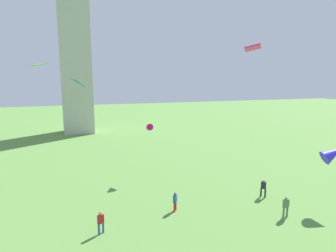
{
  "coord_description": "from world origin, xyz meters",
  "views": [
    {
      "loc": [
        -7.44,
        -0.59,
        11.09
      ],
      "look_at": [
        -0.75,
        19.98,
        7.38
      ],
      "focal_mm": 30.23,
      "sensor_mm": 36.0,
      "label": 1
    }
  ],
  "objects": [
    {
      "name": "person_0",
      "position": [
        0.02,
        20.4,
        0.93
      ],
      "size": [
        0.45,
        0.49,
        1.64
      ],
      "rotation": [
        0.0,
        0.0,
        4.06
      ],
      "color": "red",
      "rests_on": "ground_plane"
    },
    {
      "name": "person_1",
      "position": [
        8.1,
        16.65,
        1.0
      ],
      "size": [
        0.55,
        0.32,
        1.77
      ],
      "rotation": [
        0.0,
        0.0,
        0.13
      ],
      "color": "#51754C",
      "rests_on": "ground_plane"
    },
    {
      "name": "person_2",
      "position": [
        8.83,
        20.51,
        0.98
      ],
      "size": [
        0.51,
        0.5,
        1.73
      ],
      "rotation": [
        0.0,
        0.0,
        5.52
      ],
      "color": "#1E2333",
      "rests_on": "ground_plane"
    },
    {
      "name": "person_4",
      "position": [
        -6.21,
        18.75,
        0.94
      ],
      "size": [
        0.5,
        0.43,
        1.67
      ],
      "rotation": [
        0.0,
        0.0,
        0.53
      ],
      "color": "#235693",
      "rests_on": "ground_plane"
    },
    {
      "name": "kite_flying_0",
      "position": [
        13.41,
        17.41,
        4.66
      ],
      "size": [
        2.4,
        1.8,
        1.94
      ],
      "rotation": [
        0.0,
        0.0,
        1.28
      ],
      "color": "#3528EE"
    },
    {
      "name": "kite_flying_1",
      "position": [
        0.26,
        29.94,
        5.77
      ],
      "size": [
        0.93,
        1.31,
        0.97
      ],
      "rotation": [
        0.0,
        0.0,
        3.03
      ],
      "color": "#BC0A74"
    },
    {
      "name": "kite_flying_2",
      "position": [
        -7.2,
        31.75,
        10.61
      ],
      "size": [
        1.63,
        1.98,
        1.02
      ],
      "rotation": [
        0.0,
        0.0,
        5.25
      ],
      "color": "teal"
    },
    {
      "name": "kite_flying_3",
      "position": [
        -10.54,
        28.67,
        12.29
      ],
      "size": [
        1.55,
        1.68,
        0.29
      ],
      "rotation": [
        0.0,
        0.0,
        5.29
      ],
      "color": "#5AE532"
    },
    {
      "name": "kite_flying_4",
      "position": [
        3.2,
        15.03,
        12.92
      ],
      "size": [
        1.62,
        1.68,
        0.39
      ],
      "rotation": [
        0.0,
        0.0,
        0.92
      ],
      "color": "#F22282"
    }
  ]
}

